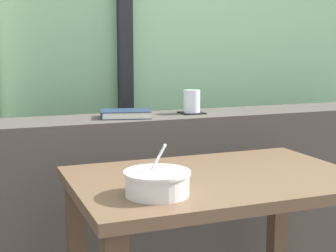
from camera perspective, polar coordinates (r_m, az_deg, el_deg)
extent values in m
cube|color=black|center=(2.55, -4.95, 13.28)|extent=(0.07, 0.05, 2.60)
cube|color=#423D38|center=(2.21, -1.89, -9.42)|extent=(2.80, 0.29, 0.82)
cube|color=brown|center=(2.14, 12.25, -12.49)|extent=(0.06, 0.06, 0.67)
cube|color=brown|center=(1.62, 5.51, -6.20)|extent=(0.91, 0.61, 0.03)
cube|color=black|center=(2.18, 2.71, 1.51)|extent=(0.10, 0.10, 0.00)
cylinder|color=white|center=(2.18, 2.72, 2.85)|extent=(0.07, 0.07, 0.10)
cylinder|color=#BC3D51|center=(2.18, 2.71, 2.45)|extent=(0.07, 0.07, 0.06)
cube|color=#1E2D47|center=(2.06, -4.82, 1.01)|extent=(0.22, 0.18, 0.00)
cube|color=silver|center=(2.06, -4.82, 1.39)|extent=(0.22, 0.17, 0.02)
cube|color=#1E2D47|center=(2.06, -4.83, 1.77)|extent=(0.22, 0.18, 0.00)
cube|color=#1E2D47|center=(2.06, -7.60, 1.33)|extent=(0.04, 0.13, 0.03)
cylinder|color=silver|center=(1.39, -1.24, -6.51)|extent=(0.18, 0.18, 0.07)
cylinder|color=silver|center=(1.39, -1.25, -5.31)|extent=(0.19, 0.19, 0.01)
cylinder|color=#9E5B33|center=(1.40, -1.24, -6.80)|extent=(0.16, 0.16, 0.05)
cylinder|color=silver|center=(1.41, -1.48, -4.29)|extent=(0.03, 0.12, 0.13)
ellipsoid|color=silver|center=(1.44, -1.75, -5.77)|extent=(0.03, 0.05, 0.01)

